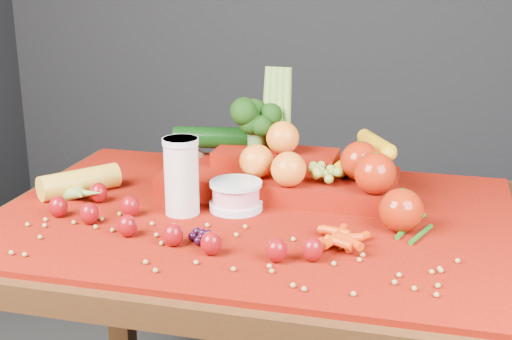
% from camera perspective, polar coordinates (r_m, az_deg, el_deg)
% --- Properties ---
extents(table, '(1.10, 0.80, 0.75)m').
position_cam_1_polar(table, '(1.52, -0.19, -7.25)').
color(table, '#381A0C').
rests_on(table, ground).
extents(red_cloth, '(1.05, 0.75, 0.01)m').
position_cam_1_polar(red_cloth, '(1.48, -0.20, -3.70)').
color(red_cloth, maroon).
rests_on(red_cloth, table).
extents(milk_glass, '(0.07, 0.07, 0.16)m').
position_cam_1_polar(milk_glass, '(1.46, -5.99, -0.27)').
color(milk_glass, beige).
rests_on(milk_glass, red_cloth).
extents(yogurt_bowl, '(0.11, 0.11, 0.06)m').
position_cam_1_polar(yogurt_bowl, '(1.49, -1.62, -1.97)').
color(yogurt_bowl, silver).
rests_on(yogurt_bowl, red_cloth).
extents(strawberry_scatter, '(0.58, 0.28, 0.05)m').
position_cam_1_polar(strawberry_scatter, '(1.39, -7.64, -3.87)').
color(strawberry_scatter, maroon).
rests_on(strawberry_scatter, red_cloth).
extents(dark_grape_cluster, '(0.06, 0.05, 0.03)m').
position_cam_1_polar(dark_grape_cluster, '(1.33, -4.65, -5.29)').
color(dark_grape_cluster, black).
rests_on(dark_grape_cluster, red_cloth).
extents(soybean_scatter, '(0.84, 0.24, 0.01)m').
position_cam_1_polar(soybean_scatter, '(1.30, -2.49, -6.34)').
color(soybean_scatter, olive).
rests_on(soybean_scatter, red_cloth).
extents(corn_ear, '(0.25, 0.26, 0.06)m').
position_cam_1_polar(corn_ear, '(1.60, -13.93, -1.55)').
color(corn_ear, gold).
rests_on(corn_ear, red_cloth).
extents(potato, '(0.09, 0.07, 0.06)m').
position_cam_1_polar(potato, '(1.74, -5.36, 0.79)').
color(potato, '#553C1B').
rests_on(potato, red_cloth).
extents(baby_carrot_pile, '(0.18, 0.17, 0.03)m').
position_cam_1_polar(baby_carrot_pile, '(1.32, 6.28, -5.54)').
color(baby_carrot_pile, '#C43206').
rests_on(baby_carrot_pile, red_cloth).
extents(green_bean_pile, '(0.14, 0.12, 0.01)m').
position_cam_1_polar(green_bean_pile, '(1.42, 12.42, -4.53)').
color(green_bean_pile, '#1B5613').
rests_on(green_bean_pile, red_cloth).
extents(produce_mound, '(0.60, 0.37, 0.27)m').
position_cam_1_polar(produce_mound, '(1.58, 3.10, 0.27)').
color(produce_mound, maroon).
rests_on(produce_mound, red_cloth).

